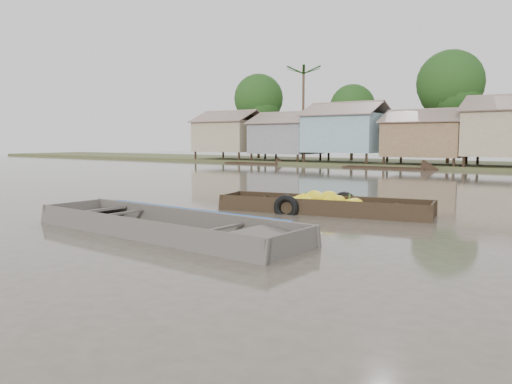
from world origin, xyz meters
The scene contains 3 objects.
ground centered at (0.00, 0.00, 0.00)m, with size 120.00×120.00×0.00m, color #4A4439.
banana_boat centered at (0.73, 3.27, 0.20)m, with size 6.50×2.66×0.86m.
viewer_boat centered at (-0.69, -1.81, 0.06)m, with size 7.51×2.34×0.60m.
Camera 1 is at (7.61, -9.96, 2.17)m, focal length 35.00 mm.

